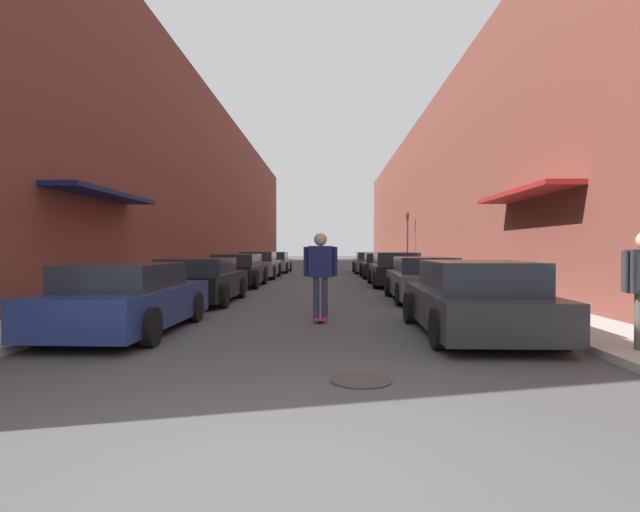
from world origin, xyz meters
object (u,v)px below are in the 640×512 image
(skateboarder, at_px, (320,267))
(traffic_light, at_px, (407,234))
(parked_car_left_3, at_px, (259,265))
(parked_car_left_2, at_px, (238,270))
(parked_car_right_1, at_px, (424,280))
(parked_car_left_4, at_px, (273,262))
(parked_car_right_4, at_px, (371,263))
(parked_car_right_0, at_px, (476,300))
(parked_car_left_0, at_px, (127,299))
(manhole_cover, at_px, (361,380))
(parked_car_right_2, at_px, (395,270))
(parked_car_right_3, at_px, (382,266))
(parked_car_left_1, at_px, (199,281))

(skateboarder, xyz_separation_m, traffic_light, (5.12, 21.18, 1.21))
(parked_car_left_3, bearing_deg, skateboarder, -77.15)
(parked_car_left_2, distance_m, traffic_light, 14.93)
(parked_car_right_1, bearing_deg, parked_car_left_4, 110.81)
(traffic_light, bearing_deg, parked_car_right_4, -146.03)
(parked_car_right_0, bearing_deg, parked_car_left_0, 178.97)
(parked_car_left_2, relative_size, manhole_cover, 5.95)
(parked_car_left_0, relative_size, parked_car_right_0, 0.98)
(parked_car_right_2, bearing_deg, parked_car_right_3, 89.46)
(parked_car_right_0, relative_size, parked_car_right_1, 1.06)
(parked_car_left_1, xyz_separation_m, parked_car_right_2, (6.15, 6.02, 0.04))
(parked_car_left_3, distance_m, parked_car_right_0, 16.98)
(parked_car_left_4, distance_m, skateboarder, 20.20)
(parked_car_left_0, relative_size, parked_car_left_2, 1.00)
(parked_car_left_3, relative_size, manhole_cover, 6.22)
(parked_car_left_0, distance_m, skateboarder, 3.72)
(parked_car_left_0, bearing_deg, parked_car_right_2, 60.39)
(parked_car_left_1, relative_size, parked_car_right_4, 0.84)
(parked_car_right_3, bearing_deg, parked_car_left_3, -177.94)
(parked_car_left_4, distance_m, traffic_light, 8.60)
(parked_car_right_4, distance_m, traffic_light, 3.38)
(parked_car_left_1, height_order, manhole_cover, parked_car_left_1)
(parked_car_left_1, height_order, parked_car_right_2, parked_car_right_2)
(parked_car_left_0, distance_m, manhole_cover, 5.02)
(parked_car_left_3, distance_m, skateboarder, 14.71)
(parked_car_left_4, relative_size, parked_car_right_2, 1.03)
(parked_car_right_0, distance_m, parked_car_right_4, 21.12)
(parked_car_left_3, height_order, parked_car_right_4, parked_car_left_3)
(parked_car_right_1, bearing_deg, manhole_cover, -105.36)
(parked_car_right_2, xyz_separation_m, skateboarder, (-2.78, -9.38, 0.48))
(parked_car_left_1, relative_size, skateboarder, 2.26)
(parked_car_left_3, bearing_deg, parked_car_left_4, 89.46)
(parked_car_left_1, relative_size, parked_car_right_0, 0.96)
(parked_car_right_3, height_order, traffic_light, traffic_light)
(parked_car_right_3, relative_size, parked_car_right_4, 0.82)
(manhole_cover, bearing_deg, parked_car_left_1, 116.21)
(parked_car_right_1, relative_size, traffic_light, 1.12)
(parked_car_left_4, relative_size, parked_car_right_1, 1.09)
(parked_car_right_1, height_order, parked_car_right_2, parked_car_right_2)
(traffic_light, bearing_deg, parked_car_left_4, -171.53)
(skateboarder, bearing_deg, parked_car_right_2, 73.49)
(parked_car_left_2, height_order, skateboarder, skateboarder)
(parked_car_left_3, bearing_deg, parked_car_right_0, -69.45)
(parked_car_right_0, xyz_separation_m, traffic_light, (2.43, 22.74, 1.72))
(parked_car_right_2, bearing_deg, parked_car_right_1, -89.15)
(parked_car_left_2, distance_m, parked_car_left_3, 5.34)
(parked_car_left_1, xyz_separation_m, parked_car_right_1, (6.23, 0.57, 0.00))
(traffic_light, bearing_deg, parked_car_left_1, -115.46)
(skateboarder, bearing_deg, parked_car_right_1, 53.97)
(parked_car_left_1, relative_size, parked_car_right_2, 0.96)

